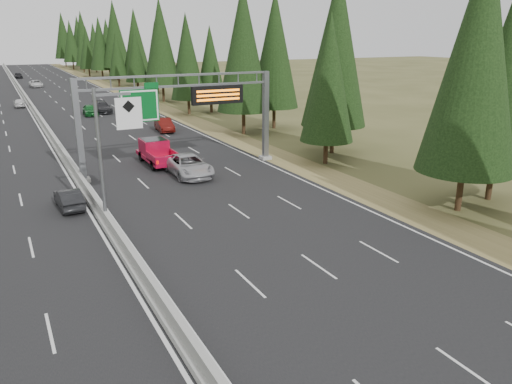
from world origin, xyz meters
The scene contains 15 objects.
road centered at (0.00, 80.00, 0.04)m, with size 32.00×260.00×0.08m, color black.
shoulder_right centered at (17.80, 80.00, 0.03)m, with size 3.60×260.00×0.06m, color olive.
median_barrier centered at (0.00, 80.00, 0.41)m, with size 0.70×260.00×0.85m.
sign_gantry centered at (8.92, 34.88, 5.27)m, with size 16.75×0.98×7.80m.
hov_sign_pole centered at (0.58, 24.97, 4.72)m, with size 2.80×0.50×8.00m.
tree_row_right centered at (22.03, 76.00, 9.34)m, with size 11.80×242.30×18.98m.
silver_minivan centered at (8.14, 33.04, 0.90)m, with size 2.73×5.92×1.65m, color #AAAAAF.
red_pickup centered at (7.03, 38.22, 1.22)m, with size 2.25×6.29×2.05m.
car_ahead_green centered at (6.80, 69.01, 0.84)m, with size 1.78×4.43×1.51m, color #166124.
car_ahead_dkred centered at (12.28, 52.47, 0.84)m, with size 1.61×4.61×1.52m, color #510E0B.
car_ahead_dkgrey centered at (8.80, 70.89, 0.85)m, with size 2.15×5.30×1.54m, color black.
car_ahead_white centered at (3.53, 115.16, 0.82)m, with size 2.47×5.35×1.49m, color silver.
car_ahead_far centered at (1.50, 142.48, 0.81)m, with size 1.72×4.27×1.45m, color black.
car_onc_near centered at (-1.50, 29.09, 0.72)m, with size 1.36×3.90×1.28m, color black.
car_onc_white centered at (-1.50, 82.72, 0.74)m, with size 1.55×3.85×1.31m, color silver.
Camera 1 is at (-4.90, -3.68, 10.85)m, focal length 35.00 mm.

